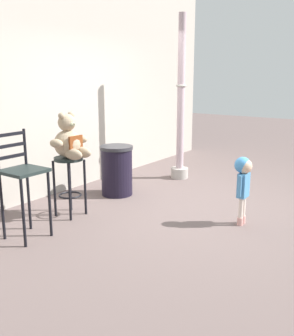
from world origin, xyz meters
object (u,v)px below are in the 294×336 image
(child_walking, at_px, (243,176))
(trash_bin, at_px, (117,170))
(bar_chair_empty, at_px, (22,177))
(lamppost, at_px, (181,116))
(teddy_bear, at_px, (69,141))
(bar_stool_with_teddy, at_px, (69,175))

(child_walking, relative_size, trash_bin, 1.12)
(trash_bin, xyz_separation_m, bar_chair_empty, (-1.85, -0.18, 0.32))
(trash_bin, relative_size, lamppost, 0.27)
(trash_bin, bearing_deg, teddy_bear, -174.23)
(lamppost, bearing_deg, bar_stool_with_teddy, 175.34)
(bar_chair_empty, bearing_deg, teddy_bear, 5.57)
(teddy_bear, height_order, lamppost, lamppost)
(child_walking, height_order, lamppost, lamppost)
(bar_stool_with_teddy, xyz_separation_m, lamppost, (2.46, -0.20, 0.55))
(bar_stool_with_teddy, height_order, bar_chair_empty, bar_chair_empty)
(child_walking, bearing_deg, lamppost, -131.34)
(bar_stool_with_teddy, bearing_deg, bar_chair_empty, -172.45)
(bar_stool_with_teddy, bearing_deg, trash_bin, 4.26)
(teddy_bear, xyz_separation_m, trash_bin, (1.05, 0.11, -0.61))
(lamppost, bearing_deg, child_walking, -130.41)
(teddy_bear, bearing_deg, lamppost, -4.02)
(bar_stool_with_teddy, bearing_deg, teddy_bear, -90.00)
(child_walking, relative_size, bar_chair_empty, 0.70)
(lamppost, relative_size, bar_chair_empty, 2.31)
(trash_bin, height_order, lamppost, lamppost)
(child_walking, bearing_deg, teddy_bear, -64.05)
(bar_stool_with_teddy, xyz_separation_m, child_walking, (0.97, -1.95, 0.07))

